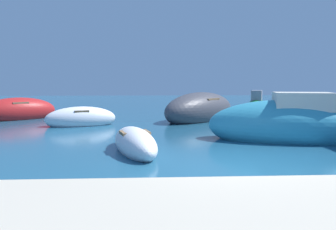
# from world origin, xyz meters

# --- Properties ---
(ground) EXTENTS (80.00, 80.00, 0.00)m
(ground) POSITION_xyz_m (0.00, 0.00, 0.00)
(ground) COLOR #1E5170
(moored_boat_0) EXTENTS (5.11, 5.39, 1.85)m
(moored_boat_0) POSITION_xyz_m (0.89, 9.75, 0.51)
(moored_boat_0) COLOR #3F3F47
(moored_boat_0) RESTS_ON ground
(moored_boat_1) EXTENTS (5.64, 3.20, 2.02)m
(moored_boat_1) POSITION_xyz_m (2.98, 3.70, 0.55)
(moored_boat_1) COLOR teal
(moored_boat_1) RESTS_ON ground
(moored_boat_2) EXTENTS (4.14, 3.77, 1.47)m
(moored_boat_2) POSITION_xyz_m (-8.72, 10.59, 0.41)
(moored_boat_2) COLOR #B21E1E
(moored_boat_2) RESTS_ON ground
(moored_boat_4) EXTENTS (3.36, 2.15, 1.11)m
(moored_boat_4) POSITION_xyz_m (-4.83, 7.88, 0.31)
(moored_boat_4) COLOR white
(moored_boat_4) RESTS_ON ground
(moored_boat_5) EXTENTS (2.24, 3.38, 1.60)m
(moored_boat_5) POSITION_xyz_m (5.82, 15.74, 0.38)
(moored_boat_5) COLOR #197233
(moored_boat_5) RESTS_ON ground
(moored_boat_6) EXTENTS (1.78, 3.23, 0.88)m
(moored_boat_6) POSITION_xyz_m (-2.10, 2.17, 0.25)
(moored_boat_6) COLOR white
(moored_boat_6) RESTS_ON ground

